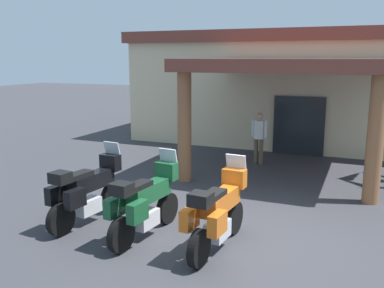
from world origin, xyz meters
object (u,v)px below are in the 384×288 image
motel_building (312,86)px  motorcycle_black (87,191)px  motorcycle_green (145,203)px  motorcycle_orange (218,213)px  pedestrian (259,134)px

motel_building → motorcycle_black: 12.07m
motorcycle_green → motorcycle_orange: (1.47, 0.01, 0.00)m
motel_building → motorcycle_black: motel_building is taller
motorcycle_orange → pedestrian: size_ratio=1.30×
motorcycle_black → motorcycle_green: size_ratio=1.00×
motorcycle_black → pedestrian: bearing=-11.6°
motel_building → motorcycle_orange: bearing=-90.6°
motorcycle_black → motorcycle_orange: bearing=-86.2°
motel_building → pedestrian: bearing=-100.8°
motorcycle_green → motorcycle_orange: size_ratio=1.00×
motorcycle_black → motorcycle_orange: (2.95, -0.17, 0.00)m
motorcycle_orange → pedestrian: (-0.78, 6.55, 0.29)m
motorcycle_green → motorcycle_black: bearing=89.7°
motel_building → motorcycle_green: (-1.74, -11.71, -1.57)m
motorcycle_orange → pedestrian: pedestrian is taller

